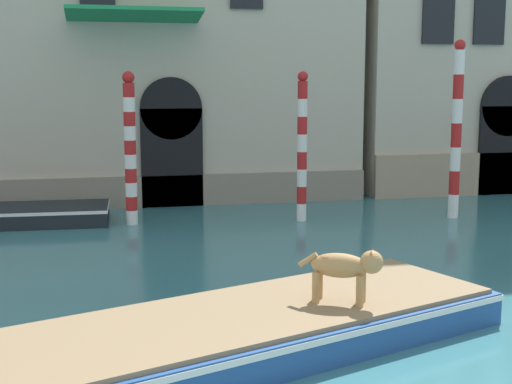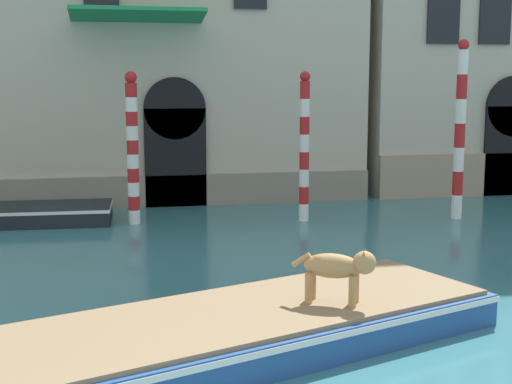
{
  "view_description": "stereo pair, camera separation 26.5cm",
  "coord_description": "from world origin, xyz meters",
  "px_view_note": "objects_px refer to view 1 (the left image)",
  "views": [
    {
      "loc": [
        0.49,
        -2.83,
        3.45
      ],
      "look_at": [
        3.64,
        11.33,
        1.2
      ],
      "focal_mm": 50.0,
      "sensor_mm": 36.0,
      "label": 1
    },
    {
      "loc": [
        0.75,
        -2.89,
        3.45
      ],
      "look_at": [
        3.64,
        11.33,
        1.2
      ],
      "focal_mm": 50.0,
      "sensor_mm": 36.0,
      "label": 2
    }
  ],
  "objects_px": {
    "boat_foreground": "(234,332)",
    "mooring_pole_0": "(130,148)",
    "mooring_pole_4": "(456,129)",
    "boat_moored_near_palazzo": "(12,215)",
    "dog_on_deck": "(346,267)",
    "mooring_pole_2": "(302,146)"
  },
  "relations": [
    {
      "from": "mooring_pole_4",
      "to": "mooring_pole_2",
      "type": "bearing_deg",
      "value": 173.29
    },
    {
      "from": "dog_on_deck",
      "to": "mooring_pole_4",
      "type": "height_order",
      "value": "mooring_pole_4"
    },
    {
      "from": "boat_foreground",
      "to": "mooring_pole_0",
      "type": "height_order",
      "value": "mooring_pole_0"
    },
    {
      "from": "dog_on_deck",
      "to": "mooring_pole_4",
      "type": "relative_size",
      "value": 0.23
    },
    {
      "from": "dog_on_deck",
      "to": "mooring_pole_0",
      "type": "relative_size",
      "value": 0.28
    },
    {
      "from": "mooring_pole_0",
      "to": "boat_foreground",
      "type": "bearing_deg",
      "value": -84.3
    },
    {
      "from": "mooring_pole_0",
      "to": "dog_on_deck",
      "type": "bearing_deg",
      "value": -74.37
    },
    {
      "from": "boat_foreground",
      "to": "boat_moored_near_palazzo",
      "type": "xyz_separation_m",
      "value": [
        -3.73,
        9.33,
        -0.04
      ]
    },
    {
      "from": "dog_on_deck",
      "to": "mooring_pole_0",
      "type": "bearing_deg",
      "value": 133.81
    },
    {
      "from": "boat_moored_near_palazzo",
      "to": "mooring_pole_2",
      "type": "height_order",
      "value": "mooring_pole_2"
    },
    {
      "from": "mooring_pole_4",
      "to": "boat_moored_near_palazzo",
      "type": "bearing_deg",
      "value": 172.22
    },
    {
      "from": "boat_foreground",
      "to": "boat_moored_near_palazzo",
      "type": "bearing_deg",
      "value": 91.71
    },
    {
      "from": "boat_foreground",
      "to": "mooring_pole_2",
      "type": "bearing_deg",
      "value": 48.24
    },
    {
      "from": "dog_on_deck",
      "to": "boat_moored_near_palazzo",
      "type": "bearing_deg",
      "value": 147.98
    },
    {
      "from": "boat_foreground",
      "to": "boat_moored_near_palazzo",
      "type": "height_order",
      "value": "boat_foreground"
    },
    {
      "from": "boat_foreground",
      "to": "mooring_pole_4",
      "type": "bearing_deg",
      "value": 27.32
    },
    {
      "from": "boat_foreground",
      "to": "boat_moored_near_palazzo",
      "type": "distance_m",
      "value": 10.05
    },
    {
      "from": "dog_on_deck",
      "to": "mooring_pole_0",
      "type": "xyz_separation_m",
      "value": [
        -2.42,
        8.64,
        0.86
      ]
    },
    {
      "from": "boat_foreground",
      "to": "mooring_pole_0",
      "type": "bearing_deg",
      "value": 75.63
    },
    {
      "from": "boat_moored_near_palazzo",
      "to": "mooring_pole_4",
      "type": "height_order",
      "value": "mooring_pole_4"
    },
    {
      "from": "boat_foreground",
      "to": "boat_moored_near_palazzo",
      "type": "relative_size",
      "value": 1.69
    },
    {
      "from": "boat_moored_near_palazzo",
      "to": "mooring_pole_4",
      "type": "relative_size",
      "value": 1.04
    }
  ]
}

